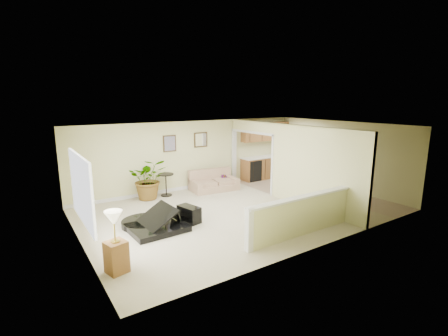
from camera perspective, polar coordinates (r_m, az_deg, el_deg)
floor at (r=9.89m, az=3.08°, el=-7.31°), size 9.00×9.00×0.00m
back_wall at (r=12.05m, az=-5.38°, el=2.30°), size 9.00×0.04×2.50m
front_wall at (r=7.44m, az=17.11°, el=-4.28°), size 9.00×0.04×2.50m
left_wall at (r=7.82m, az=-24.42°, el=-4.03°), size 0.04×6.00×2.50m
right_wall at (r=12.71m, az=19.69°, el=2.16°), size 0.04×6.00×2.50m
ceiling at (r=9.37m, az=3.25°, el=7.28°), size 9.00×6.00×0.04m
kitchen_vinyl at (r=11.95m, az=15.35°, el=-4.29°), size 2.70×6.00×0.01m
interior_partition at (r=10.89m, az=9.99°, el=0.97°), size 0.18×5.99×2.50m
pony_half_wall at (r=8.15m, az=13.32°, el=-8.05°), size 3.42×0.22×1.00m
left_window at (r=7.30m, az=-23.79°, el=-3.45°), size 0.05×2.15×1.45m
wall_art_left at (r=11.53m, az=-9.53°, el=4.27°), size 0.48×0.04×0.58m
wall_mirror at (r=12.08m, az=-4.11°, el=4.98°), size 0.55×0.04×0.55m
kitchen_cabinets at (r=13.67m, az=7.06°, el=1.80°), size 2.36×0.65×2.33m
piano at (r=8.49m, az=-12.35°, el=-7.02°), size 1.66×1.72×1.30m
piano_bench at (r=8.92m, az=-6.16°, el=-8.06°), size 0.48×0.72×0.44m
loveseat at (r=11.92m, az=-1.93°, el=-2.11°), size 1.78×1.12×0.96m
accent_table at (r=11.31m, az=-10.17°, el=-2.39°), size 0.53×0.53×0.77m
palm_plant at (r=11.02m, az=-13.07°, el=-1.92°), size 1.52×1.42×1.38m
small_plant at (r=12.29m, az=-0.05°, el=-2.42°), size 0.29×0.29×0.49m
lamp_stand at (r=6.65m, az=-18.51°, el=-12.99°), size 0.44×0.44×1.24m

